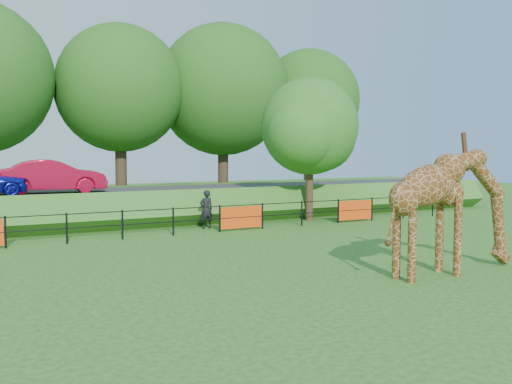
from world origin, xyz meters
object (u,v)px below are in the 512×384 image
at_px(giraffe, 453,211).
at_px(tree_east, 311,130).
at_px(car_red, 53,176).
at_px(visitor, 206,209).

bearing_deg(giraffe, tree_east, 71.72).
height_order(car_red, tree_east, tree_east).
xyz_separation_m(giraffe, car_red, (-7.46, 15.85, 0.50)).
distance_m(giraffe, visitor, 11.65).
xyz_separation_m(visitor, tree_east, (5.59, 0.31, 3.46)).
distance_m(giraffe, car_red, 17.52).
bearing_deg(giraffe, visitor, 98.63).
xyz_separation_m(car_red, tree_east, (11.04, -4.09, 2.12)).
relative_size(car_red, tree_east, 0.67).
relative_size(visitor, tree_east, 0.24).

